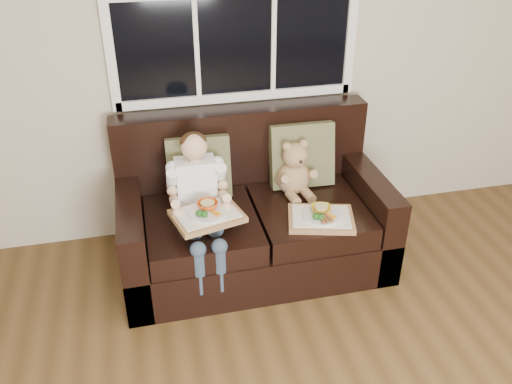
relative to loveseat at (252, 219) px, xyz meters
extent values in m
cube|color=beige|center=(0.37, 0.48, 1.04)|extent=(4.50, 0.02, 2.70)
cube|color=white|center=(0.00, 0.45, 0.69)|extent=(1.58, 0.04, 0.06)
cube|color=white|center=(-0.78, 0.45, 1.34)|extent=(0.06, 0.04, 1.37)
cube|color=black|center=(0.00, -0.07, -0.16)|extent=(1.70, 0.90, 0.30)
cube|color=black|center=(-0.77, -0.07, -0.01)|extent=(0.15, 0.90, 0.60)
cube|color=black|center=(0.78, -0.07, -0.01)|extent=(0.15, 0.90, 0.60)
cube|color=black|center=(0.00, 0.31, 0.32)|extent=(1.70, 0.18, 0.66)
cube|color=black|center=(-0.35, -0.15, 0.07)|extent=(0.68, 0.72, 0.15)
cube|color=black|center=(0.35, -0.15, 0.07)|extent=(0.68, 0.72, 0.15)
cube|color=brown|center=(-0.31, 0.15, 0.34)|extent=(0.41, 0.20, 0.42)
cube|color=brown|center=(0.38, 0.15, 0.35)|extent=(0.43, 0.21, 0.44)
cube|color=white|center=(-0.36, -0.02, 0.32)|extent=(0.24, 0.15, 0.34)
sphere|color=#DDB087|center=(-0.36, -0.03, 0.58)|extent=(0.16, 0.16, 0.16)
ellipsoid|color=#362211|center=(-0.36, -0.01, 0.60)|extent=(0.16, 0.16, 0.11)
cylinder|color=#304055|center=(-0.42, -0.20, 0.18)|extent=(0.09, 0.30, 0.09)
cylinder|color=#304055|center=(-0.29, -0.20, 0.18)|extent=(0.09, 0.30, 0.09)
cylinder|color=#304055|center=(-0.42, -0.48, 0.00)|extent=(0.08, 0.08, 0.28)
cylinder|color=#304055|center=(-0.29, -0.48, 0.00)|extent=(0.08, 0.08, 0.28)
cylinder|color=#DDB087|center=(-0.50, -0.13, 0.36)|extent=(0.06, 0.30, 0.23)
cylinder|color=#DDB087|center=(-0.21, -0.13, 0.36)|extent=(0.06, 0.30, 0.23)
ellipsoid|color=tan|center=(0.29, 0.06, 0.24)|extent=(0.24, 0.21, 0.23)
sphere|color=tan|center=(0.29, 0.04, 0.41)|extent=(0.18, 0.18, 0.16)
sphere|color=tan|center=(0.24, 0.05, 0.48)|extent=(0.06, 0.06, 0.06)
sphere|color=tan|center=(0.35, 0.05, 0.48)|extent=(0.06, 0.06, 0.06)
sphere|color=tan|center=(0.29, -0.02, 0.40)|extent=(0.06, 0.06, 0.06)
sphere|color=black|center=(0.29, -0.05, 0.41)|extent=(0.03, 0.03, 0.03)
cylinder|color=tan|center=(0.24, -0.07, 0.17)|extent=(0.08, 0.13, 0.06)
cylinder|color=tan|center=(0.35, -0.07, 0.17)|extent=(0.08, 0.13, 0.06)
cube|color=#B0854F|center=(-0.33, -0.29, 0.25)|extent=(0.45, 0.38, 0.03)
cube|color=silver|center=(-0.33, -0.29, 0.27)|extent=(0.39, 0.33, 0.01)
cylinder|color=silver|center=(-0.33, -0.30, 0.28)|extent=(0.22, 0.22, 0.01)
imported|color=#E55013|center=(-0.32, -0.26, 0.31)|extent=(0.15, 0.15, 0.04)
cylinder|color=tan|center=(-0.32, -0.26, 0.31)|extent=(0.08, 0.08, 0.02)
ellipsoid|color=#21551B|center=(-0.38, -0.34, 0.31)|extent=(0.04, 0.04, 0.04)
ellipsoid|color=#21551B|center=(-0.35, -0.35, 0.31)|extent=(0.04, 0.04, 0.04)
cylinder|color=orange|center=(-0.29, -0.34, 0.30)|extent=(0.04, 0.06, 0.01)
cube|color=#B0854F|center=(0.36, -0.33, 0.16)|extent=(0.46, 0.39, 0.03)
cube|color=silver|center=(0.36, -0.33, 0.18)|extent=(0.40, 0.34, 0.01)
cylinder|color=silver|center=(0.36, -0.34, 0.19)|extent=(0.23, 0.23, 0.01)
imported|color=gold|center=(0.37, -0.30, 0.21)|extent=(0.15, 0.15, 0.03)
cylinder|color=tan|center=(0.37, -0.30, 0.21)|extent=(0.08, 0.08, 0.02)
ellipsoid|color=#21551B|center=(0.31, -0.38, 0.21)|extent=(0.04, 0.04, 0.04)
ellipsoid|color=#21551B|center=(0.33, -0.39, 0.21)|extent=(0.04, 0.04, 0.04)
cylinder|color=orange|center=(0.40, -0.38, 0.20)|extent=(0.04, 0.06, 0.02)
cylinder|color=brown|center=(0.36, -0.40, 0.20)|extent=(0.03, 0.08, 0.02)
camera|label=1|loc=(-0.66, -2.93, 1.97)|focal=38.00mm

